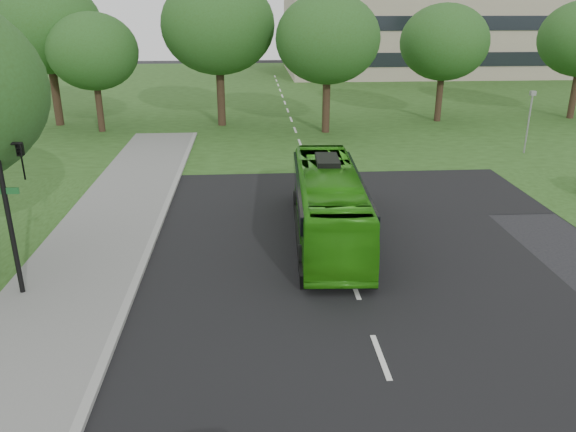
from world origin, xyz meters
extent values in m
plane|color=black|center=(0.00, 0.00, 0.00)|extent=(160.00, 160.00, 0.00)
cube|color=black|center=(0.00, 20.00, 0.01)|extent=(14.00, 120.00, 0.01)
cube|color=black|center=(0.00, 14.00, 0.01)|extent=(80.00, 12.00, 0.01)
cube|color=silver|center=(0.00, 15.00, 0.02)|extent=(0.15, 90.00, 0.01)
cube|color=#294818|center=(0.00, 45.00, 0.01)|extent=(120.00, 60.00, 0.01)
cylinder|color=black|center=(-13.86, 26.48, 1.55)|extent=(0.46, 0.46, 3.09)
ellipsoid|color=#29501A|center=(-13.86, 26.48, 5.54)|extent=(6.13, 6.13, 5.21)
cylinder|color=black|center=(-5.36, 28.13, 1.96)|extent=(0.59, 0.59, 3.93)
ellipsoid|color=#29501A|center=(-5.36, 28.13, 7.16)|extent=(8.08, 8.08, 6.87)
cylinder|color=black|center=(2.11, 25.15, 1.78)|extent=(0.53, 0.53, 3.56)
ellipsoid|color=#29501A|center=(2.11, 25.15, 6.39)|extent=(7.07, 7.07, 6.01)
cylinder|color=black|center=(11.35, 28.62, 1.64)|extent=(0.49, 0.49, 3.27)
ellipsoid|color=#29501A|center=(11.35, 28.62, 5.90)|extent=(6.58, 6.58, 5.59)
cylinder|color=black|center=(22.34, 29.03, 1.71)|extent=(0.51, 0.51, 3.41)
cylinder|color=black|center=(-17.58, 29.01, 1.99)|extent=(0.60, 0.60, 3.98)
ellipsoid|color=#29501A|center=(-17.58, 29.01, 7.10)|extent=(7.80, 7.80, 6.63)
imported|color=#2B9011|center=(-0.30, 6.13, 1.38)|extent=(2.81, 9.98, 2.75)
cylinder|color=black|center=(-10.50, 2.00, 2.71)|extent=(0.15, 0.15, 5.43)
cylinder|color=black|center=(-10.12, 2.00, 4.89)|extent=(0.76, 0.09, 0.09)
imported|color=black|center=(-9.85, 2.00, 4.34)|extent=(0.22, 0.25, 1.09)
cube|color=#195926|center=(-10.34, 2.00, 3.47)|extent=(0.54, 0.04, 0.20)
cylinder|color=gray|center=(13.51, 18.39, 1.78)|extent=(0.11, 0.11, 3.55)
cube|color=gray|center=(13.51, 18.39, 3.64)|extent=(0.36, 0.32, 0.27)
camera|label=1|loc=(-3.24, -14.14, 8.62)|focal=35.00mm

